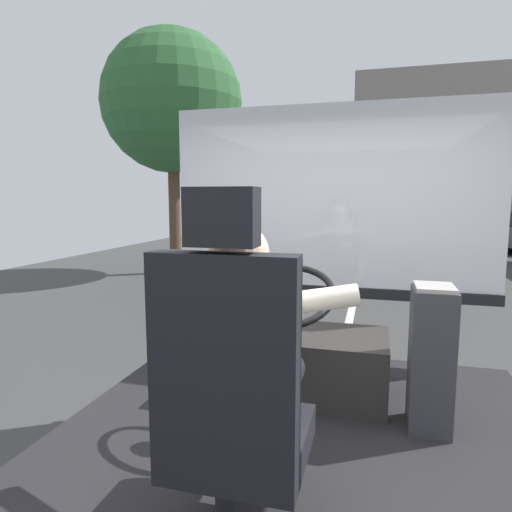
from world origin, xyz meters
The scene contains 10 objects.
ground centered at (0.00, 8.80, -0.02)m, with size 18.00×44.00×0.06m.
driver_seat centered at (-0.10, -0.48, 1.16)m, with size 0.48×0.48×1.28m.
bus_driver centered at (-0.10, -0.36, 1.31)m, with size 0.81×0.61×0.75m.
steering_console centered at (-0.10, 0.81, 0.86)m, with size 1.10×1.01×0.88m.
fare_box centered at (0.65, 0.59, 1.02)m, with size 0.22×0.27×0.79m.
windshield_panel centered at (0.00, 1.62, 1.67)m, with size 2.50×0.08×1.48m.
street_tree centered at (-4.46, 8.20, 4.11)m, with size 3.34×3.34×5.79m.
shop_building centered at (4.15, 19.08, 3.39)m, with size 9.59×5.03×6.79m.
parked_car_charcoal centered at (4.85, 16.03, 0.70)m, with size 2.03×4.45×1.36m.
parked_car_blue centered at (4.79, 20.90, 0.71)m, with size 1.99×4.06×1.37m.
Camera 1 is at (0.35, -1.85, 1.87)m, focal length 31.12 mm.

